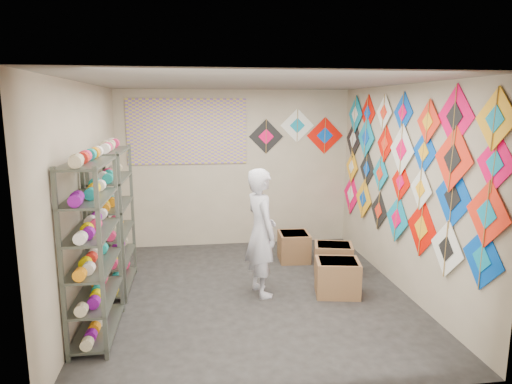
{
  "coord_description": "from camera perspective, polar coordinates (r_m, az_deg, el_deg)",
  "views": [
    {
      "loc": [
        -0.73,
        -5.6,
        2.43
      ],
      "look_at": [
        0.1,
        0.3,
        1.3
      ],
      "focal_mm": 32.0,
      "sensor_mm": 36.0,
      "label": 1
    }
  ],
  "objects": [
    {
      "name": "shelf_rack_front",
      "position": [
        5.08,
        -19.69,
        -6.84
      ],
      "size": [
        0.4,
        1.1,
        1.9
      ],
      "primitive_type": "cube",
      "color": "#4C5147",
      "rests_on": "ground"
    },
    {
      "name": "kite_wall_display",
      "position": [
        6.26,
        17.74,
        2.77
      ],
      "size": [
        0.06,
        4.37,
        2.09
      ],
      "color": "#0447B9",
      "rests_on": "room_walls"
    },
    {
      "name": "carton_b",
      "position": [
        6.84,
        9.63,
        -8.26
      ],
      "size": [
        0.63,
        0.56,
        0.44
      ],
      "primitive_type": "cube",
      "rotation": [
        0.0,
        0.0,
        -0.25
      ],
      "color": "brown",
      "rests_on": "ground"
    },
    {
      "name": "back_wall_kites",
      "position": [
        8.06,
        5.25,
        7.38
      ],
      "size": [
        1.68,
        0.02,
        0.8
      ],
      "color": "black",
      "rests_on": "room_walls"
    },
    {
      "name": "shopkeeper",
      "position": [
        5.88,
        0.63,
        -5.05
      ],
      "size": [
        0.8,
        0.69,
        1.66
      ],
      "primitive_type": "imported",
      "rotation": [
        0.0,
        0.0,
        1.82
      ],
      "color": "silver",
      "rests_on": "ground"
    },
    {
      "name": "shelf_rack_back",
      "position": [
        6.31,
        -17.38,
        -3.32
      ],
      "size": [
        0.4,
        1.1,
        1.9
      ],
      "primitive_type": "cube",
      "color": "#4C5147",
      "rests_on": "ground"
    },
    {
      "name": "carton_c",
      "position": [
        7.33,
        4.75,
        -6.81
      ],
      "size": [
        0.5,
        0.54,
        0.45
      ],
      "primitive_type": "cube",
      "rotation": [
        0.0,
        0.0,
        -0.06
      ],
      "color": "brown",
      "rests_on": "ground"
    },
    {
      "name": "carton_a",
      "position": [
        6.13,
        10.13,
        -10.47
      ],
      "size": [
        0.63,
        0.55,
        0.46
      ],
      "primitive_type": "cube",
      "rotation": [
        0.0,
        0.0,
        -0.18
      ],
      "color": "brown",
      "rests_on": "ground"
    },
    {
      "name": "room_walls",
      "position": [
        5.7,
        -0.57,
        2.82
      ],
      "size": [
        4.5,
        4.5,
        4.5
      ],
      "color": "tan",
      "rests_on": "ground"
    },
    {
      "name": "ground",
      "position": [
        6.15,
        -0.54,
        -12.55
      ],
      "size": [
        4.5,
        4.5,
        0.0
      ],
      "primitive_type": "plane",
      "color": "black"
    },
    {
      "name": "string_spools",
      "position": [
        5.67,
        -18.46,
        -3.96
      ],
      "size": [
        0.12,
        2.36,
        0.12
      ],
      "color": "#EC255D",
      "rests_on": "ground"
    },
    {
      "name": "poster",
      "position": [
        7.84,
        -8.59,
        7.48
      ],
      "size": [
        2.0,
        0.01,
        1.1
      ],
      "primitive_type": "cube",
      "color": "#6F4FAC",
      "rests_on": "room_walls"
    }
  ]
}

